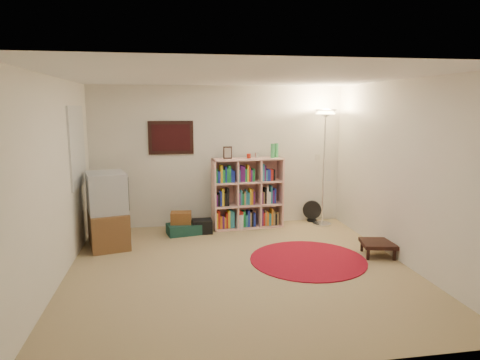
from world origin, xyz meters
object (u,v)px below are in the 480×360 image
Objects in this scene: suitcase at (184,229)px; side_table at (378,244)px; tv_stand at (108,211)px; floor_fan at (312,211)px; bookshelf at (247,194)px; floor_lamp at (325,130)px.

side_table reaches higher than suitcase.
suitcase is at bearing 6.59° from tv_stand.
side_table is (0.33, -1.95, -0.02)m from floor_fan.
tv_stand reaches higher than side_table.
bookshelf is 1.29× the size of tv_stand.
floor_fan is 0.65× the size of suitcase.
floor_lamp is 2.31m from side_table.
suitcase is (-1.12, -0.24, -0.51)m from bookshelf.
side_table is at bearing -82.56° from floor_lamp.
floor_fan is (-0.10, 0.26, -1.53)m from floor_lamp.
tv_stand is (-3.67, -0.60, -1.18)m from floor_lamp.
floor_lamp reaches higher than suitcase.
suitcase is 3.14m from side_table.
bookshelf is 1.36m from floor_fan.
bookshelf is 2.77× the size of side_table.
suitcase is at bearing -176.43° from floor_lamp.
floor_fan reaches higher than suitcase.
side_table is (1.61, -1.77, -0.43)m from bookshelf.
suitcase is at bearing -148.75° from floor_fan.
suitcase is (-2.51, -0.16, -1.64)m from floor_lamp.
floor_fan is at bearing 111.85° from floor_lamp.
bookshelf is 3.78× the size of floor_fan.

